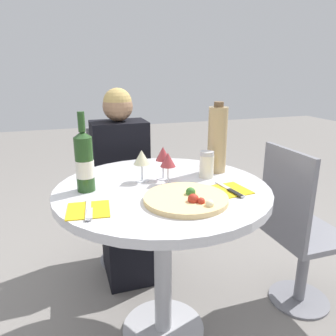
# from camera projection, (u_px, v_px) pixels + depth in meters

# --- Properties ---
(ground_plane) EXTENTS (12.00, 12.00, 0.00)m
(ground_plane) POSITION_uv_depth(u_px,v_px,m) (163.00, 330.00, 1.63)
(ground_plane) COLOR gray
(ground_plane) RESTS_ON ground
(dining_table) EXTENTS (0.92, 0.92, 0.76)m
(dining_table) POSITION_uv_depth(u_px,v_px,m) (163.00, 215.00, 1.44)
(dining_table) COLOR #B2B2B7
(dining_table) RESTS_ON ground_plane
(chair_behind_diner) EXTENTS (0.36, 0.36, 0.88)m
(chair_behind_diner) POSITION_uv_depth(u_px,v_px,m) (120.00, 198.00, 2.17)
(chair_behind_diner) COLOR slate
(chair_behind_diner) RESTS_ON ground_plane
(seated_diner) EXTENTS (0.33, 0.46, 1.14)m
(seated_diner) POSITION_uv_depth(u_px,v_px,m) (124.00, 193.00, 2.02)
(seated_diner) COLOR black
(seated_diner) RESTS_ON ground_plane
(chair_empty_side) EXTENTS (0.36, 0.36, 0.88)m
(chair_empty_side) POSITION_uv_depth(u_px,v_px,m) (298.00, 234.00, 1.70)
(chair_empty_side) COLOR slate
(chair_empty_side) RESTS_ON ground_plane
(pizza_large) EXTENTS (0.32, 0.32, 0.05)m
(pizza_large) POSITION_uv_depth(u_px,v_px,m) (187.00, 199.00, 1.24)
(pizza_large) COLOR #E5C17F
(pizza_large) RESTS_ON dining_table
(wine_bottle) EXTENTS (0.08, 0.08, 0.33)m
(wine_bottle) POSITION_uv_depth(u_px,v_px,m) (84.00, 162.00, 1.32)
(wine_bottle) COLOR #23471E
(wine_bottle) RESTS_ON dining_table
(tall_carafe) EXTENTS (0.09, 0.09, 0.34)m
(tall_carafe) POSITION_uv_depth(u_px,v_px,m) (217.00, 139.00, 1.56)
(tall_carafe) COLOR tan
(tall_carafe) RESTS_ON dining_table
(sugar_shaker) EXTENTS (0.07, 0.07, 0.12)m
(sugar_shaker) POSITION_uv_depth(u_px,v_px,m) (207.00, 165.00, 1.51)
(sugar_shaker) COLOR silver
(sugar_shaker) RESTS_ON dining_table
(wine_glass_front_right) EXTENTS (0.07, 0.07, 0.14)m
(wine_glass_front_right) POSITION_uv_depth(u_px,v_px,m) (168.00, 161.00, 1.41)
(wine_glass_front_right) COLOR silver
(wine_glass_front_right) RESTS_ON dining_table
(wine_glass_back_right) EXTENTS (0.07, 0.07, 0.15)m
(wine_glass_back_right) POSITION_uv_depth(u_px,v_px,m) (163.00, 155.00, 1.47)
(wine_glass_back_right) COLOR silver
(wine_glass_back_right) RESTS_ON dining_table
(wine_glass_back_left) EXTENTS (0.07, 0.07, 0.14)m
(wine_glass_back_left) POSITION_uv_depth(u_px,v_px,m) (142.00, 158.00, 1.44)
(wine_glass_back_left) COLOR silver
(wine_glass_back_left) RESTS_ON dining_table
(place_setting_left) EXTENTS (0.17, 0.19, 0.01)m
(place_setting_left) POSITION_uv_depth(u_px,v_px,m) (88.00, 210.00, 1.16)
(place_setting_left) COLOR gold
(place_setting_left) RESTS_ON dining_table
(place_setting_right) EXTENTS (0.17, 0.19, 0.01)m
(place_setting_right) POSITION_uv_depth(u_px,v_px,m) (230.00, 190.00, 1.35)
(place_setting_right) COLOR gold
(place_setting_right) RESTS_ON dining_table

